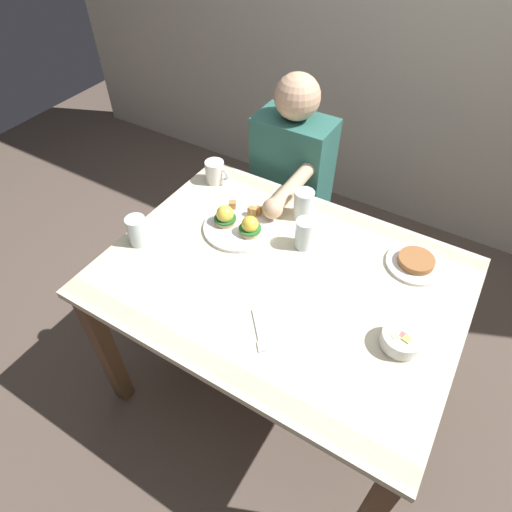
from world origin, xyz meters
The scene contains 11 objects.
ground_plane centered at (0.00, 0.00, 0.00)m, with size 6.00×6.00×0.00m, color brown.
dining_table centered at (0.00, 0.00, 0.63)m, with size 1.20×0.90×0.74m.
eggs_benedict_plate centered at (-0.25, 0.12, 0.76)m, with size 0.27×0.27×0.09m.
fruit_bowl centered at (0.44, -0.07, 0.77)m, with size 0.12×0.12×0.06m.
coffee_mug centered at (-0.50, 0.33, 0.79)m, with size 0.11×0.08×0.09m.
fork centered at (0.06, -0.24, 0.74)m, with size 0.12×0.13×0.00m.
water_glass_near centered at (-0.08, 0.32, 0.79)m, with size 0.08×0.08×0.11m.
water_glass_far centered at (-0.52, -0.12, 0.79)m, with size 0.07×0.07×0.11m.
water_glass_extra centered at (0.00, 0.17, 0.79)m, with size 0.07×0.07×0.12m.
side_plate centered at (0.38, 0.28, 0.75)m, with size 0.20×0.20×0.04m.
diner_person centered at (-0.28, 0.60, 0.65)m, with size 0.34×0.54×1.14m.
Camera 1 is at (0.44, -0.89, 1.85)m, focal length 30.59 mm.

